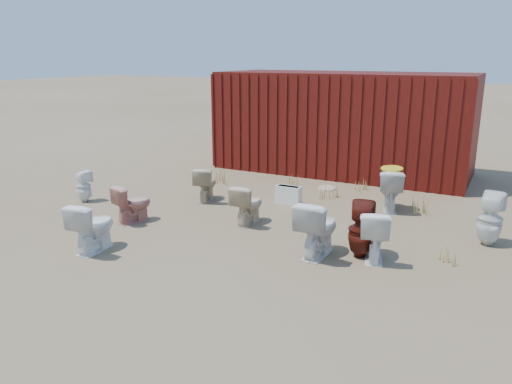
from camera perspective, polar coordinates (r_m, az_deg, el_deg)
The scene contains 22 objects.
ground at distance 8.12m, azimuth -1.98°, elevation -4.74°, with size 100.00×100.00×0.00m, color brown.
shipping_container at distance 12.51m, azimuth 9.94°, elevation 7.82°, with size 6.00×2.40×2.40m, color #470C0B.
toilet_front_a at distance 7.68m, azimuth -18.15°, elevation -3.76°, with size 0.42×0.74×0.75m, color white.
toilet_front_pink at distance 8.83m, azimuth -13.90°, elevation -1.28°, with size 0.37×0.65×0.66m, color tan.
toilet_front_c at distance 7.17m, azimuth 7.06°, elevation -4.09°, with size 0.46×0.81×0.83m, color white.
toilet_front_maroon at distance 7.22m, azimuth 11.93°, elevation -4.27°, with size 0.36×0.37×0.81m, color #55170E.
toilet_front_e at distance 7.20m, azimuth 13.38°, elevation -4.71°, with size 0.41×0.72×0.74m, color white.
toilet_back_a at distance 10.34m, azimuth -19.11°, elevation 0.65°, with size 0.28×0.29×0.63m, color white.
toilet_back_beige_left at distance 9.89m, azimuth -5.79°, elevation 0.94°, with size 0.38×0.67×0.68m, color #C8B792.
toilet_back_beige_right at distance 8.48m, azimuth -0.94°, elevation -1.39°, with size 0.39×0.68×0.69m, color beige.
toilet_back_yellowlid at distance 9.55m, azimuth 15.10°, elevation 0.26°, with size 0.44×0.76×0.78m, color silver.
toilet_back_e at distance 8.29m, azimuth 25.18°, elevation -2.83°, with size 0.37×0.37×0.81m, color white.
yellow_lid at distance 9.46m, azimuth 15.27°, elevation 2.62°, with size 0.39×0.49×0.03m, color yellow.
loose_tank at distance 9.69m, azimuth 3.72°, elevation -0.33°, with size 0.50×0.20×0.35m, color silver.
loose_lid_near at distance 10.91m, azimuth 8.11°, elevation 0.45°, with size 0.38×0.49×0.02m, color #C5AB8F.
loose_lid_far at distance 10.25m, azimuth 3.74°, elevation -0.41°, with size 0.36×0.47×0.02m, color beige.
weed_clump_a at distance 11.32m, azimuth -4.08°, elevation 1.90°, with size 0.36×0.36×0.33m, color #9F863F.
weed_clump_b at distance 10.13m, azimuth 8.50°, elevation 0.10°, with size 0.32×0.32×0.31m, color #9F863F.
weed_clump_c at distance 9.58m, azimuth 18.35°, elevation -1.41°, with size 0.36×0.36×0.31m, color #9F863F.
weed_clump_d at distance 10.93m, azimuth 4.06°, elevation 1.17°, with size 0.30×0.30×0.24m, color #9F863F.
weed_clump_e at distance 10.82m, azimuth 12.13°, elevation 0.77°, with size 0.34×0.34×0.26m, color #9F863F.
weed_clump_f at distance 7.48m, azimuth 20.88°, elevation -6.60°, with size 0.28×0.28×0.24m, color #9F863F.
Camera 1 is at (3.79, -6.62, 2.78)m, focal length 35.00 mm.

